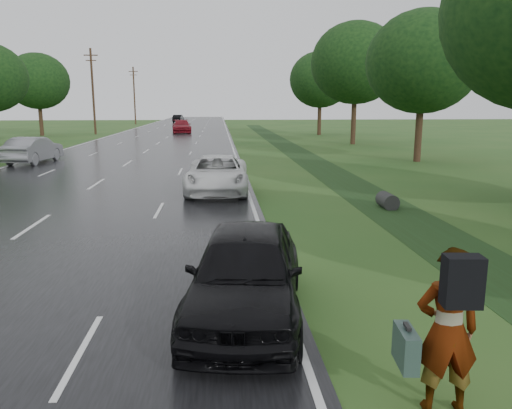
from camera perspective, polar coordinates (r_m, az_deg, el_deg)
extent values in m
cube|color=black|center=(52.32, -10.48, 7.31)|extent=(14.00, 180.00, 0.04)
cube|color=silver|center=(52.03, -3.01, 7.49)|extent=(0.12, 180.00, 0.01)
cube|color=silver|center=(53.46, -17.75, 7.07)|extent=(0.12, 180.00, 0.01)
cube|color=silver|center=(52.32, -10.48, 7.33)|extent=(0.12, 180.00, 0.01)
cube|color=#1C3313|center=(27.78, 8.09, 3.85)|extent=(2.20, 120.00, 0.01)
cylinder|color=#2D2D2D|center=(18.22, 14.78, 0.41)|extent=(0.56, 1.00, 0.56)
cylinder|color=#3A2317|center=(63.65, -18.13, 12.13)|extent=(0.26, 0.26, 10.00)
cube|color=#3A2317|center=(63.88, -18.37, 15.89)|extent=(1.60, 0.12, 0.12)
cube|color=#3A2317|center=(63.83, -18.34, 15.36)|extent=(1.20, 0.10, 0.10)
cylinder|color=#3A2317|center=(93.09, -13.73, 11.97)|extent=(0.26, 0.26, 10.00)
cube|color=#3A2317|center=(93.24, -13.86, 14.55)|extent=(1.60, 0.12, 0.12)
cube|color=#3A2317|center=(93.21, -13.84, 14.18)|extent=(1.20, 0.10, 0.10)
cylinder|color=#3A2317|center=(33.43, 18.08, 7.70)|extent=(0.44, 0.44, 3.52)
ellipsoid|color=black|center=(33.48, 18.56, 15.20)|extent=(7.00, 7.00, 6.30)
cylinder|color=#3A2317|center=(46.56, 11.08, 9.34)|extent=(0.44, 0.44, 4.16)
ellipsoid|color=black|center=(46.67, 11.33, 15.58)|extent=(8.00, 8.00, 7.20)
cylinder|color=#3A2317|center=(60.12, 7.25, 9.65)|extent=(0.44, 0.44, 3.68)
ellipsoid|color=black|center=(60.16, 7.36, 13.98)|extent=(7.20, 7.20, 6.48)
cylinder|color=#3A2317|center=(63.29, -23.36, 8.83)|extent=(0.44, 0.44, 3.52)
ellipsoid|color=black|center=(63.32, -23.68, 12.79)|extent=(7.00, 7.00, 6.30)
imported|color=#A5998C|center=(6.40, 21.02, -13.33)|extent=(0.78, 0.55, 2.04)
cube|color=black|center=(5.88, 22.51, -8.11)|extent=(0.43, 0.28, 0.57)
cube|color=#2F453F|center=(6.48, 16.76, -15.38)|extent=(0.24, 0.59, 0.46)
cube|color=black|center=(6.37, 16.91, -13.20)|extent=(0.07, 0.19, 0.04)
imported|color=silver|center=(20.59, -4.45, 3.50)|extent=(2.66, 5.45, 1.49)
imported|color=black|center=(8.51, -1.15, -7.73)|extent=(2.45, 4.81, 1.57)
imported|color=gray|center=(33.74, -24.10, 5.73)|extent=(2.29, 5.05, 1.61)
imported|color=maroon|center=(63.81, -8.50, 8.83)|extent=(2.82, 5.77, 1.62)
imported|color=black|center=(99.19, -8.86, 9.67)|extent=(2.03, 4.70, 1.51)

